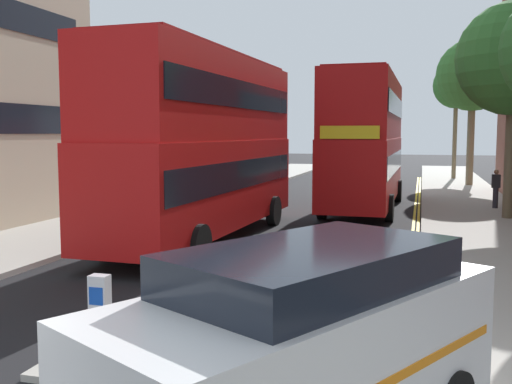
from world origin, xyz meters
name	(u,v)px	position (x,y,z in m)	size (l,w,h in m)	color
sidewalk_right	(489,238)	(6.50, 16.00, 0.07)	(4.00, 80.00, 0.14)	#ADA89E
sidewalk_left	(109,221)	(-6.50, 16.00, 0.07)	(4.00, 80.00, 0.14)	#ADA89E
kerb_line_outer	(417,249)	(4.40, 14.00, 0.00)	(0.10, 56.00, 0.01)	yellow
kerb_line_inner	(411,248)	(4.24, 14.00, 0.00)	(0.10, 56.00, 0.01)	yellow
traffic_island	(101,352)	(0.00, 4.39, 0.05)	(1.10, 2.20, 0.10)	#ADA89E
keep_left_bollard	(100,316)	(0.00, 4.38, 0.61)	(0.36, 0.28, 1.11)	silver
double_decker_bus_away	(204,141)	(-1.91, 13.73, 3.03)	(3.07, 10.88, 5.64)	red
double_decker_bus_oncoming	(366,139)	(2.14, 22.33, 3.03)	(2.87, 10.83, 5.64)	#B20F0F
taxi_minivan	(297,352)	(3.31, 2.58, 1.07)	(3.96, 5.11, 2.12)	white
pedestrian_far	(496,188)	(7.47, 23.18, 0.99)	(0.34, 0.22, 1.62)	#2D2D38
street_tree_far	(456,86)	(6.61, 39.83, 6.46)	(3.13, 3.13, 7.94)	#6B6047
street_tree_distant	(473,76)	(7.26, 34.73, 6.68)	(4.28, 4.28, 8.73)	#6B6047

